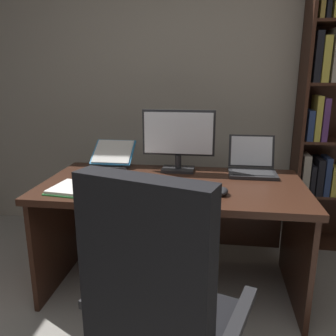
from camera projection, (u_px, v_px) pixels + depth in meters
The scene contains 11 objects.
wall_back at pixel (205, 83), 2.95m from camera, with size 5.64×0.12×2.61m, color #A89E8E.
desk at pixel (174, 207), 2.28m from camera, with size 1.61×0.82×0.73m.
office_chair at pixel (160, 325), 1.32m from camera, with size 0.70×0.62×1.07m.
monitor at pixel (178, 140), 2.36m from camera, with size 0.50×0.16×0.42m.
laptop at pixel (252, 166), 2.35m from camera, with size 0.31×0.31×0.24m.
keyboard at pixel (169, 190), 1.98m from camera, with size 0.42×0.15×0.02m, color #232326.
computer_mouse at pixel (223, 191), 1.93m from camera, with size 0.06×0.10×0.04m, color #232326.
reading_stand_with_book at pixel (113, 154), 2.53m from camera, with size 0.30×0.28×0.17m.
open_binder at pixel (87, 189), 1.99m from camera, with size 0.45×0.31×0.02m.
notepad at pixel (138, 178), 2.22m from camera, with size 0.15×0.21×0.01m, color white.
pen at pixel (141, 177), 2.22m from camera, with size 0.01×0.01×0.14m, color maroon.
Camera 1 is at (0.11, -0.76, 1.38)m, focal length 37.11 mm.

